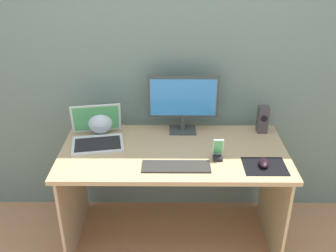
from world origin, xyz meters
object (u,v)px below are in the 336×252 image
object	(u,v)px
speaker_right	(263,119)
mouse	(264,163)
phone_in_dock	(218,152)
fishbowl	(100,121)
keyboard_external	(176,166)
monitor	(183,101)
laptop	(97,135)

from	to	relation	value
speaker_right	mouse	distance (m)	0.45
phone_in_dock	fishbowl	bearing A→B (deg)	155.77
keyboard_external	mouse	xyz separation A→B (m)	(0.51, 0.02, 0.02)
keyboard_external	phone_in_dock	xyz separation A→B (m)	(0.25, 0.09, 0.04)
speaker_right	fishbowl	world-z (taller)	speaker_right
keyboard_external	monitor	bearing A→B (deg)	83.97
keyboard_external	phone_in_dock	world-z (taller)	phone_in_dock
laptop	mouse	distance (m)	1.06
keyboard_external	laptop	bearing A→B (deg)	149.58
laptop	fishbowl	bearing A→B (deg)	89.82
monitor	speaker_right	distance (m)	0.56
fishbowl	keyboard_external	distance (m)	0.67
speaker_right	mouse	world-z (taller)	speaker_right
speaker_right	keyboard_external	distance (m)	0.75
fishbowl	mouse	bearing A→B (deg)	-22.27
laptop	phone_in_dock	world-z (taller)	laptop
monitor	laptop	distance (m)	0.61
fishbowl	laptop	bearing A→B (deg)	-90.18
speaker_right	phone_in_dock	xyz separation A→B (m)	(-0.34, -0.36, -0.05)
laptop	keyboard_external	distance (m)	0.59
keyboard_external	mouse	world-z (taller)	mouse
speaker_right	phone_in_dock	world-z (taller)	speaker_right
speaker_right	phone_in_dock	size ratio (longest dim) A/B	1.35
mouse	phone_in_dock	xyz separation A→B (m)	(-0.26, 0.08, 0.03)
monitor	speaker_right	bearing A→B (deg)	-0.72
keyboard_external	mouse	distance (m)	0.51
laptop	phone_in_dock	size ratio (longest dim) A/B	2.69
laptop	fishbowl	world-z (taller)	laptop
laptop	phone_in_dock	distance (m)	0.79
speaker_right	fishbowl	bearing A→B (deg)	-179.17
laptop	mouse	xyz separation A→B (m)	(1.02, -0.29, -0.03)
fishbowl	phone_in_dock	distance (m)	0.83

